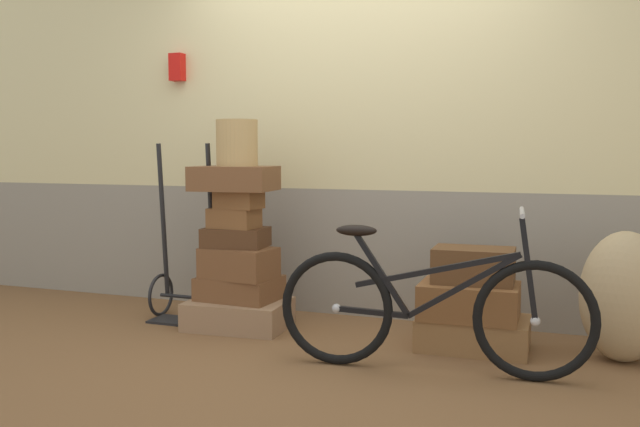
# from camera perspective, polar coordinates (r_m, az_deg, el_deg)

# --- Properties ---
(ground) EXTENTS (9.63, 5.20, 0.06)m
(ground) POSITION_cam_1_polar(r_m,az_deg,el_deg) (4.20, -0.07, -11.12)
(ground) COLOR brown
(station_building) EXTENTS (7.63, 0.74, 2.70)m
(station_building) POSITION_cam_1_polar(r_m,az_deg,el_deg) (4.83, 3.58, 7.43)
(station_building) COLOR gray
(station_building) RESTS_ON ground
(suitcase_0) EXTENTS (0.66, 0.49, 0.18)m
(suitcase_0) POSITION_cam_1_polar(r_m,az_deg,el_deg) (4.57, -6.74, -8.24)
(suitcase_0) COLOR #937051
(suitcase_0) RESTS_ON ground
(suitcase_1) EXTENTS (0.52, 0.40, 0.15)m
(suitcase_1) POSITION_cam_1_polar(r_m,az_deg,el_deg) (4.57, -6.65, -6.12)
(suitcase_1) COLOR brown
(suitcase_1) RESTS_ON suitcase_0
(suitcase_2) EXTENTS (0.48, 0.35, 0.20)m
(suitcase_2) POSITION_cam_1_polar(r_m,az_deg,el_deg) (4.50, -6.71, -4.07)
(suitcase_2) COLOR brown
(suitcase_2) RESTS_ON suitcase_1
(suitcase_3) EXTENTS (0.42, 0.32, 0.13)m
(suitcase_3) POSITION_cam_1_polar(r_m,az_deg,el_deg) (4.52, -6.96, -1.96)
(suitcase_3) COLOR #4C2D19
(suitcase_3) RESTS_ON suitcase_2
(suitcase_4) EXTENTS (0.31, 0.23, 0.13)m
(suitcase_4) POSITION_cam_1_polar(r_m,az_deg,el_deg) (4.49, -7.09, -0.38)
(suitcase_4) COLOR brown
(suitcase_4) RESTS_ON suitcase_3
(suitcase_5) EXTENTS (0.29, 0.22, 0.11)m
(suitcase_5) POSITION_cam_1_polar(r_m,az_deg,el_deg) (4.45, -6.71, 1.14)
(suitcase_5) COLOR brown
(suitcase_5) RESTS_ON suitcase_4
(suitcase_6) EXTENTS (0.54, 0.42, 0.16)m
(suitcase_6) POSITION_cam_1_polar(r_m,az_deg,el_deg) (4.47, -7.07, 2.89)
(suitcase_6) COLOR brown
(suitcase_6) RESTS_ON suitcase_5
(suitcase_7) EXTENTS (0.64, 0.42, 0.19)m
(suitcase_7) POSITION_cam_1_polar(r_m,az_deg,el_deg) (4.17, 12.52, -9.61)
(suitcase_7) COLOR olive
(suitcase_7) RESTS_ON ground
(suitcase_8) EXTENTS (0.56, 0.39, 0.20)m
(suitcase_8) POSITION_cam_1_polar(r_m,az_deg,el_deg) (4.11, 12.21, -7.06)
(suitcase_8) COLOR brown
(suitcase_8) RESTS_ON suitcase_7
(suitcase_9) EXTENTS (0.47, 0.31, 0.20)m
(suitcase_9) POSITION_cam_1_polar(r_m,az_deg,el_deg) (4.09, 12.56, -4.20)
(suitcase_9) COLOR brown
(suitcase_9) RESTS_ON suitcase_8
(wicker_basket) EXTENTS (0.27, 0.27, 0.30)m
(wicker_basket) POSITION_cam_1_polar(r_m,az_deg,el_deg) (4.47, -6.87, 5.80)
(wicker_basket) COLOR tan
(wicker_basket) RESTS_ON suitcase_6
(luggage_trolley) EXTENTS (0.46, 0.37, 1.20)m
(luggage_trolley) POSITION_cam_1_polar(r_m,az_deg,el_deg) (4.81, -10.96, -5.48)
(luggage_trolley) COLOR black
(luggage_trolley) RESTS_ON ground
(burlap_sack) EXTENTS (0.47, 0.40, 0.72)m
(burlap_sack) POSITION_cam_1_polar(r_m,az_deg,el_deg) (4.12, 23.82, -6.30)
(burlap_sack) COLOR tan
(burlap_sack) RESTS_ON ground
(bicycle) EXTENTS (1.63, 0.46, 0.86)m
(bicycle) POSITION_cam_1_polar(r_m,az_deg,el_deg) (3.65, 9.13, -7.82)
(bicycle) COLOR black
(bicycle) RESTS_ON ground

